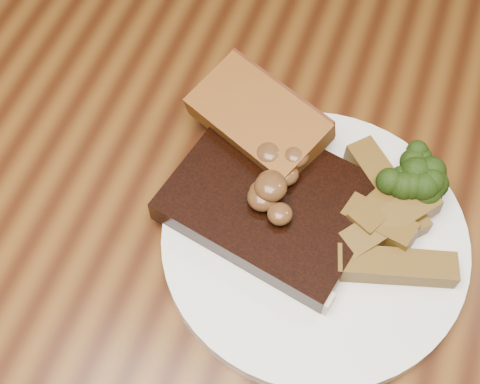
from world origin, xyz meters
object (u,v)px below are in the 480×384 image
object	(u,v)px
potato_wedges	(405,241)
steak	(272,202)
plate	(314,241)
garlic_bread	(258,133)
dining_table	(219,259)

from	to	relation	value
potato_wedges	steak	bearing A→B (deg)	-179.54
plate	garlic_bread	size ratio (longest dim) A/B	2.17
steak	potato_wedges	size ratio (longest dim) A/B	1.33
plate	steak	distance (m)	0.05
plate	garlic_bread	distance (m)	0.11
garlic_bread	potato_wedges	world-z (taller)	garlic_bread
plate	potato_wedges	distance (m)	0.08
plate	potato_wedges	bearing A→B (deg)	12.02
garlic_bread	dining_table	bearing A→B (deg)	-73.36
plate	potato_wedges	xyz separation A→B (m)	(0.07, 0.02, 0.02)
garlic_bread	potato_wedges	xyz separation A→B (m)	(0.15, -0.06, -0.00)
dining_table	steak	xyz separation A→B (m)	(0.05, 0.02, 0.12)
steak	garlic_bread	bearing A→B (deg)	130.73
dining_table	potato_wedges	bearing A→B (deg)	6.26
plate	garlic_bread	bearing A→B (deg)	135.00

